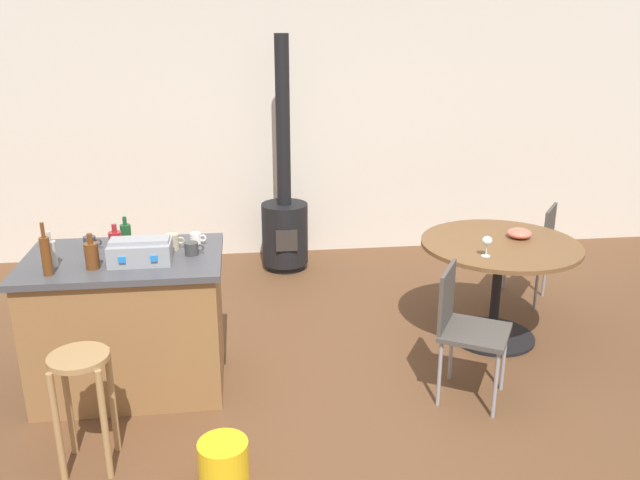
{
  "coord_description": "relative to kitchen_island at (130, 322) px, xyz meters",
  "views": [
    {
      "loc": [
        -0.55,
        -3.46,
        2.3
      ],
      "look_at": [
        -0.03,
        0.71,
        0.87
      ],
      "focal_mm": 36.57,
      "sensor_mm": 36.0,
      "label": 1
    }
  ],
  "objects": [
    {
      "name": "wine_glass",
      "position": [
        2.38,
        0.09,
        0.42
      ],
      "size": [
        0.07,
        0.07,
        0.14
      ],
      "color": "silver",
      "rests_on": "dining_table"
    },
    {
      "name": "bottle_2",
      "position": [
        -0.14,
        -0.18,
        0.53
      ],
      "size": [
        0.08,
        0.08,
        0.22
      ],
      "color": "#603314",
      "rests_on": "kitchen_island"
    },
    {
      "name": "serving_bowl",
      "position": [
        2.77,
        0.44,
        0.35
      ],
      "size": [
        0.18,
        0.18,
        0.07
      ],
      "primitive_type": "ellipsoid",
      "color": "#DB6651",
      "rests_on": "dining_table"
    },
    {
      "name": "cup_0",
      "position": [
        0.3,
        0.1,
        0.5
      ],
      "size": [
        0.12,
        0.08,
        0.1
      ],
      "color": "tan",
      "rests_on": "kitchen_island"
    },
    {
      "name": "dining_table",
      "position": [
        2.6,
        0.35,
        0.14
      ],
      "size": [
        1.15,
        1.15,
        0.77
      ],
      "color": "black",
      "rests_on": "ground_plane"
    },
    {
      "name": "bottle_3",
      "position": [
        -0.05,
        0.1,
        0.52
      ],
      "size": [
        0.08,
        0.08,
        0.18
      ],
      "color": "maroon",
      "rests_on": "kitchen_island"
    },
    {
      "name": "cup_3",
      "position": [
        -0.22,
        0.16,
        0.49
      ],
      "size": [
        0.11,
        0.08,
        0.09
      ],
      "color": "#383838",
      "rests_on": "kitchen_island"
    },
    {
      "name": "wooden_stool",
      "position": [
        -0.12,
        -0.81,
        0.02
      ],
      "size": [
        0.31,
        0.31,
        0.67
      ],
      "color": "#A37A4C",
      "rests_on": "ground_plane"
    },
    {
      "name": "wood_stove",
      "position": [
        1.14,
        2.01,
        0.07
      ],
      "size": [
        0.44,
        0.45,
        2.18
      ],
      "color": "black",
      "rests_on": "ground_plane"
    },
    {
      "name": "bottle_0",
      "position": [
        -0.01,
        0.23,
        0.52
      ],
      "size": [
        0.07,
        0.07,
        0.19
      ],
      "color": "#194C23",
      "rests_on": "kitchen_island"
    },
    {
      "name": "plastic_bucket",
      "position": [
        0.6,
        -1.05,
        -0.33
      ],
      "size": [
        0.26,
        0.26,
        0.25
      ],
      "primitive_type": "cylinder",
      "color": "yellow",
      "rests_on": "ground_plane"
    },
    {
      "name": "ground_plane",
      "position": [
        1.3,
        -0.44,
        -0.45
      ],
      "size": [
        8.8,
        8.8,
        0.0
      ],
      "primitive_type": "plane",
      "color": "brown"
    },
    {
      "name": "kitchen_island",
      "position": [
        0.0,
        0.0,
        0.0
      ],
      "size": [
        1.21,
        0.81,
        0.9
      ],
      "color": "olive",
      "rests_on": "ground_plane"
    },
    {
      "name": "cup_1",
      "position": [
        0.43,
        -0.02,
        0.49
      ],
      "size": [
        0.12,
        0.09,
        0.08
      ],
      "color": "#383838",
      "rests_on": "kitchen_island"
    },
    {
      "name": "back_wall",
      "position": [
        1.3,
        2.53,
        0.9
      ],
      "size": [
        8.0,
        0.1,
        2.7
      ],
      "primitive_type": "cube",
      "color": "beige",
      "rests_on": "ground_plane"
    },
    {
      "name": "cup_2",
      "position": [
        0.44,
        0.17,
        0.49
      ],
      "size": [
        0.11,
        0.07,
        0.08
      ],
      "color": "white",
      "rests_on": "kitchen_island"
    },
    {
      "name": "bottle_4",
      "position": [
        -0.39,
        -0.12,
        0.53
      ],
      "size": [
        0.07,
        0.07,
        0.22
      ],
      "color": "#B7B2AD",
      "rests_on": "kitchen_island"
    },
    {
      "name": "toolbox",
      "position": [
        0.13,
        -0.12,
        0.52
      ],
      "size": [
        0.37,
        0.23,
        0.15
      ],
      "color": "gray",
      "rests_on": "kitchen_island"
    },
    {
      "name": "folding_chair_near",
      "position": [
        3.14,
        0.98,
        0.04
      ],
      "size": [
        0.56,
        0.56,
        0.85
      ],
      "color": "#47423D",
      "rests_on": "ground_plane"
    },
    {
      "name": "folding_chair_far",
      "position": [
        2.09,
        -0.39,
        0.05
      ],
      "size": [
        0.55,
        0.55,
        0.86
      ],
      "color": "#47423D",
      "rests_on": "ground_plane"
    },
    {
      "name": "bottle_1",
      "position": [
        -0.37,
        -0.26,
        0.57
      ],
      "size": [
        0.06,
        0.06,
        0.32
      ],
      "color": "#603314",
      "rests_on": "kitchen_island"
    }
  ]
}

